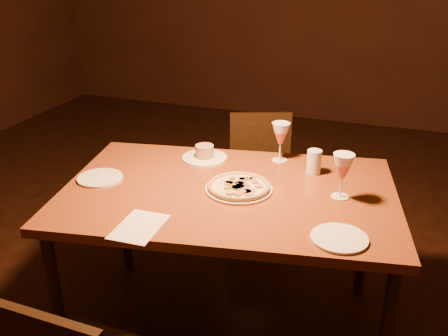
% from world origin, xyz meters
% --- Properties ---
extents(floor, '(7.00, 7.00, 0.00)m').
position_xyz_m(floor, '(0.00, 0.00, 0.00)').
color(floor, black).
rests_on(floor, ground).
extents(dining_table, '(1.63, 1.20, 0.80)m').
position_xyz_m(dining_table, '(0.30, -0.09, 0.73)').
color(dining_table, brown).
rests_on(dining_table, floor).
extents(chair_far, '(0.52, 0.52, 0.83)m').
position_xyz_m(chair_far, '(0.19, 0.86, 0.47)').
color(chair_far, black).
rests_on(chair_far, floor).
extents(pizza_plate, '(0.30, 0.30, 0.03)m').
position_xyz_m(pizza_plate, '(0.34, -0.08, 0.82)').
color(pizza_plate, white).
rests_on(pizza_plate, dining_table).
extents(ramekin_saucer, '(0.23, 0.23, 0.07)m').
position_xyz_m(ramekin_saucer, '(0.06, 0.21, 0.82)').
color(ramekin_saucer, white).
rests_on(ramekin_saucer, dining_table).
extents(wine_glass_far, '(0.09, 0.09, 0.20)m').
position_xyz_m(wine_glass_far, '(0.43, 0.31, 0.90)').
color(wine_glass_far, '#CD6055').
rests_on(wine_glass_far, dining_table).
extents(wine_glass_right, '(0.09, 0.09, 0.20)m').
position_xyz_m(wine_glass_right, '(0.78, 0.00, 0.90)').
color(wine_glass_right, '#CD6055').
rests_on(wine_glass_right, dining_table).
extents(water_tumbler, '(0.07, 0.07, 0.12)m').
position_xyz_m(water_tumbler, '(0.62, 0.22, 0.86)').
color(water_tumbler, silver).
rests_on(water_tumbler, dining_table).
extents(side_plate_left, '(0.21, 0.21, 0.01)m').
position_xyz_m(side_plate_left, '(-0.31, -0.19, 0.80)').
color(side_plate_left, white).
rests_on(side_plate_left, dining_table).
extents(side_plate_near, '(0.21, 0.21, 0.01)m').
position_xyz_m(side_plate_near, '(0.82, -0.35, 0.80)').
color(side_plate_near, white).
rests_on(side_plate_near, dining_table).
extents(menu_card, '(0.17, 0.25, 0.00)m').
position_xyz_m(menu_card, '(0.07, -0.52, 0.80)').
color(menu_card, silver).
rests_on(menu_card, dining_table).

